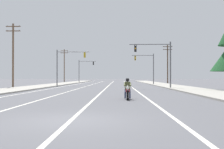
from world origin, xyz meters
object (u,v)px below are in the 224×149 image
traffic_signal_near_left (67,62)px  utility_pole_left_far (64,64)px  traffic_signal_near_right (158,57)px  motorcycle_with_rider (128,91)px  utility_pole_right_far (168,63)px  traffic_signal_mid_right (147,64)px  utility_pole_left_near (13,53)px  traffic_signal_mid_left (84,68)px

traffic_signal_near_left → utility_pole_left_far: size_ratio=0.64×
traffic_signal_near_right → motorcycle_with_rider: bearing=-105.0°
utility_pole_right_far → utility_pole_left_far: size_ratio=0.91×
traffic_signal_near_right → traffic_signal_mid_right: bearing=88.4°
traffic_signal_near_left → traffic_signal_mid_right: same height
traffic_signal_mid_right → utility_pole_left_near: utility_pole_left_near is taller
motorcycle_with_rider → traffic_signal_mid_right: 36.47m
traffic_signal_mid_right → utility_pole_right_far: (5.40, 7.61, 0.70)m
motorcycle_with_rider → traffic_signal_near_right: bearing=75.0°
traffic_signal_near_right → traffic_signal_mid_right: size_ratio=1.00×
motorcycle_with_rider → traffic_signal_near_left: bearing=108.7°
motorcycle_with_rider → traffic_signal_mid_left: 57.46m
traffic_signal_near_left → traffic_signal_mid_left: same height
traffic_signal_mid_right → utility_pole_right_far: size_ratio=0.70×
utility_pole_left_near → utility_pole_left_far: bearing=91.2°
utility_pole_right_far → utility_pole_left_near: bearing=-138.0°
motorcycle_with_rider → utility_pole_left_near: utility_pole_left_near is taller
traffic_signal_mid_left → utility_pole_left_far: bearing=141.5°
utility_pole_left_far → utility_pole_right_far: bearing=-33.7°
traffic_signal_near_right → traffic_signal_mid_right: same height
traffic_signal_mid_right → traffic_signal_mid_left: same height
motorcycle_with_rider → traffic_signal_near_right: size_ratio=0.35×
traffic_signal_near_right → utility_pole_left_near: utility_pole_left_near is taller
utility_pole_left_near → motorcycle_with_rider: bearing=-51.9°
traffic_signal_near_right → traffic_signal_mid_right: (0.52, 18.48, -0.07)m
traffic_signal_mid_right → utility_pole_right_far: utility_pole_right_far is taller
motorcycle_with_rider → utility_pole_right_far: utility_pole_right_far is taller
traffic_signal_near_left → utility_pole_right_far: bearing=37.7°
traffic_signal_near_right → traffic_signal_mid_left: 41.70m
motorcycle_with_rider → utility_pole_right_far: bearing=76.3°
traffic_signal_mid_right → traffic_signal_near_left: bearing=-151.7°
utility_pole_left_near → utility_pole_right_far: (26.24, 23.59, -0.18)m
utility_pole_right_far → utility_pole_left_far: bearing=146.3°
traffic_signal_mid_right → utility_pole_right_far: bearing=54.6°
traffic_signal_mid_right → utility_pole_left_near: 26.28m
motorcycle_with_rider → traffic_signal_near_right: (4.67, 17.45, 3.55)m
traffic_signal_near_right → traffic_signal_near_left: (-14.14, 10.57, 0.01)m
utility_pole_left_near → traffic_signal_mid_right: bearing=37.5°
traffic_signal_mid_right → utility_pole_left_far: 33.62m
traffic_signal_near_right → traffic_signal_mid_left: size_ratio=1.00×
traffic_signal_mid_left → utility_pole_right_far: 24.37m
motorcycle_with_rider → traffic_signal_mid_left: (-10.06, 56.47, 3.50)m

